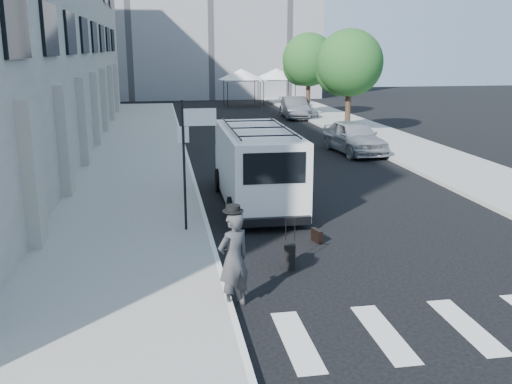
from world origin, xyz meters
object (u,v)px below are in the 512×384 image
object	(u,v)px
suitcase	(290,255)
parked_car_a	(354,137)
briefcase	(317,236)
parked_car_b	(295,108)
parked_car_c	(298,108)
businessman	(234,260)
cargo_van	(256,166)

from	to	relation	value
suitcase	parked_car_a	size ratio (longest dim) A/B	0.25
parked_car_a	briefcase	bearing A→B (deg)	-118.09
parked_car_b	parked_car_c	bearing A→B (deg)	36.60
suitcase	parked_car_a	distance (m)	15.34
briefcase	parked_car_a	bearing A→B (deg)	54.20
businessman	suitcase	xyz separation A→B (m)	(1.55, 1.82, -0.67)
briefcase	cargo_van	xyz separation A→B (m)	(-0.92, 4.06, 1.09)
parked_car_b	parked_car_c	xyz separation A→B (m)	(0.26, 0.16, -0.06)
businessman	parked_car_a	size ratio (longest dim) A/B	0.42
parked_car_a	parked_car_b	size ratio (longest dim) A/B	1.01
briefcase	parked_car_a	size ratio (longest dim) A/B	0.09
businessman	briefcase	distance (m)	4.43
cargo_van	parked_car_a	bearing A→B (deg)	53.73
parked_car_a	parked_car_b	xyz separation A→B (m)	(0.52, 14.34, -0.04)
parked_car_a	parked_car_c	size ratio (longest dim) A/B	0.97
briefcase	cargo_van	distance (m)	4.30
businessman	parked_car_c	xyz separation A→B (m)	(8.70, 30.26, -0.28)
businessman	cargo_van	bearing A→B (deg)	-133.36
briefcase	cargo_van	size ratio (longest dim) A/B	0.07
briefcase	parked_car_c	xyz separation A→B (m)	(6.05, 26.81, 0.53)
cargo_van	parked_car_c	distance (m)	23.80
businessman	cargo_van	size ratio (longest dim) A/B	0.30
suitcase	parked_car_c	bearing A→B (deg)	90.40
businessman	cargo_van	xyz separation A→B (m)	(1.73, 7.51, 0.29)
briefcase	suitcase	world-z (taller)	suitcase
businessman	parked_car_a	world-z (taller)	businessman
businessman	suitcase	distance (m)	2.48
parked_car_a	parked_car_c	distance (m)	14.52
businessman	parked_car_a	xyz separation A→B (m)	(7.92, 15.77, -0.18)
parked_car_b	cargo_van	bearing A→B (deg)	-100.91
cargo_van	parked_car_a	distance (m)	10.33
businessman	parked_car_b	bearing A→B (deg)	-136.05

